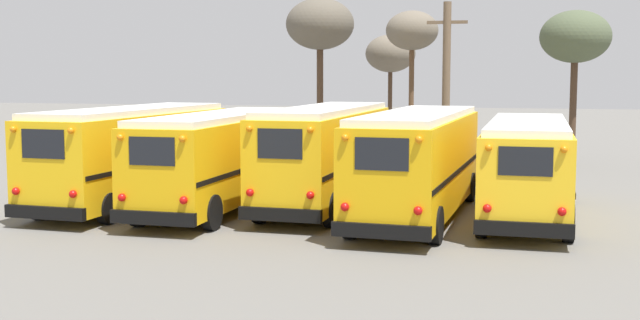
{
  "coord_description": "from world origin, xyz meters",
  "views": [
    {
      "loc": [
        6.32,
        -24.3,
        4.36
      ],
      "look_at": [
        0.0,
        0.2,
        1.63
      ],
      "focal_mm": 45.0,
      "sensor_mm": 36.0,
      "label": 1
    }
  ],
  "objects_px": {
    "school_bus_1": "(221,157)",
    "bare_tree_1": "(412,33)",
    "utility_pole": "(446,85)",
    "bare_tree_3": "(575,38)",
    "school_bus_2": "(326,153)",
    "bare_tree_2": "(390,54)",
    "bare_tree_0": "(320,26)",
    "school_bus_0": "(133,152)",
    "school_bus_3": "(418,161)",
    "school_bus_4": "(527,165)"
  },
  "relations": [
    {
      "from": "school_bus_0",
      "to": "bare_tree_3",
      "type": "bearing_deg",
      "value": 46.26
    },
    {
      "from": "school_bus_2",
      "to": "utility_pole",
      "type": "height_order",
      "value": "utility_pole"
    },
    {
      "from": "school_bus_2",
      "to": "bare_tree_2",
      "type": "xyz_separation_m",
      "value": [
        -1.14,
        19.49,
        3.64
      ]
    },
    {
      "from": "school_bus_0",
      "to": "school_bus_4",
      "type": "xyz_separation_m",
      "value": [
        12.77,
        0.59,
        -0.13
      ]
    },
    {
      "from": "school_bus_3",
      "to": "bare_tree_0",
      "type": "bearing_deg",
      "value": 113.9
    },
    {
      "from": "bare_tree_0",
      "to": "school_bus_1",
      "type": "bearing_deg",
      "value": -86.76
    },
    {
      "from": "school_bus_3",
      "to": "bare_tree_0",
      "type": "xyz_separation_m",
      "value": [
        -7.31,
        16.5,
        5.07
      ]
    },
    {
      "from": "bare_tree_3",
      "to": "bare_tree_2",
      "type": "bearing_deg",
      "value": 152.35
    },
    {
      "from": "school_bus_1",
      "to": "school_bus_3",
      "type": "relative_size",
      "value": 0.98
    },
    {
      "from": "school_bus_2",
      "to": "school_bus_4",
      "type": "distance_m",
      "value": 6.4
    },
    {
      "from": "school_bus_3",
      "to": "bare_tree_2",
      "type": "relative_size",
      "value": 1.55
    },
    {
      "from": "school_bus_2",
      "to": "bare_tree_3",
      "type": "xyz_separation_m",
      "value": [
        8.45,
        14.46,
        4.23
      ]
    },
    {
      "from": "school_bus_0",
      "to": "bare_tree_0",
      "type": "bearing_deg",
      "value": 82.05
    },
    {
      "from": "school_bus_4",
      "to": "utility_pole",
      "type": "distance_m",
      "value": 12.19
    },
    {
      "from": "school_bus_4",
      "to": "bare_tree_1",
      "type": "bearing_deg",
      "value": 111.57
    },
    {
      "from": "school_bus_1",
      "to": "bare_tree_2",
      "type": "bearing_deg",
      "value": 84.33
    },
    {
      "from": "bare_tree_0",
      "to": "bare_tree_3",
      "type": "bearing_deg",
      "value": -3.38
    },
    {
      "from": "school_bus_1",
      "to": "school_bus_2",
      "type": "height_order",
      "value": "school_bus_2"
    },
    {
      "from": "bare_tree_2",
      "to": "bare_tree_1",
      "type": "bearing_deg",
      "value": -71.35
    },
    {
      "from": "school_bus_0",
      "to": "school_bus_2",
      "type": "relative_size",
      "value": 1.03
    },
    {
      "from": "school_bus_2",
      "to": "bare_tree_3",
      "type": "bearing_deg",
      "value": 59.71
    },
    {
      "from": "school_bus_1",
      "to": "bare_tree_1",
      "type": "bearing_deg",
      "value": 74.3
    },
    {
      "from": "school_bus_1",
      "to": "school_bus_2",
      "type": "distance_m",
      "value": 3.39
    },
    {
      "from": "school_bus_3",
      "to": "bare_tree_0",
      "type": "relative_size",
      "value": 1.23
    },
    {
      "from": "school_bus_0",
      "to": "utility_pole",
      "type": "height_order",
      "value": "utility_pole"
    },
    {
      "from": "school_bus_3",
      "to": "bare_tree_3",
      "type": "xyz_separation_m",
      "value": [
        5.26,
        15.75,
        4.26
      ]
    },
    {
      "from": "bare_tree_1",
      "to": "school_bus_2",
      "type": "bearing_deg",
      "value": -93.85
    },
    {
      "from": "bare_tree_1",
      "to": "bare_tree_2",
      "type": "relative_size",
      "value": 1.13
    },
    {
      "from": "bare_tree_0",
      "to": "bare_tree_1",
      "type": "height_order",
      "value": "bare_tree_0"
    },
    {
      "from": "bare_tree_2",
      "to": "bare_tree_3",
      "type": "distance_m",
      "value": 10.85
    },
    {
      "from": "bare_tree_0",
      "to": "school_bus_0",
      "type": "bearing_deg",
      "value": -97.95
    },
    {
      "from": "bare_tree_1",
      "to": "school_bus_1",
      "type": "bearing_deg",
      "value": -105.7
    },
    {
      "from": "school_bus_1",
      "to": "school_bus_4",
      "type": "height_order",
      "value": "school_bus_1"
    },
    {
      "from": "bare_tree_3",
      "to": "school_bus_3",
      "type": "bearing_deg",
      "value": -108.45
    },
    {
      "from": "school_bus_1",
      "to": "bare_tree_0",
      "type": "relative_size",
      "value": 1.2
    },
    {
      "from": "bare_tree_1",
      "to": "bare_tree_2",
      "type": "distance_m",
      "value": 6.46
    },
    {
      "from": "school_bus_1",
      "to": "bare_tree_3",
      "type": "distance_m",
      "value": 19.95
    },
    {
      "from": "utility_pole",
      "to": "bare_tree_3",
      "type": "bearing_deg",
      "value": 31.59
    },
    {
      "from": "utility_pole",
      "to": "bare_tree_3",
      "type": "relative_size",
      "value": 1.03
    },
    {
      "from": "school_bus_3",
      "to": "utility_pole",
      "type": "bearing_deg",
      "value": 91.81
    },
    {
      "from": "school_bus_2",
      "to": "bare_tree_1",
      "type": "xyz_separation_m",
      "value": [
        0.9,
        13.42,
        4.53
      ]
    },
    {
      "from": "school_bus_4",
      "to": "bare_tree_0",
      "type": "xyz_separation_m",
      "value": [
        -10.5,
        15.65,
        5.2
      ]
    },
    {
      "from": "bare_tree_3",
      "to": "school_bus_0",
      "type": "bearing_deg",
      "value": -133.74
    },
    {
      "from": "school_bus_2",
      "to": "school_bus_4",
      "type": "xyz_separation_m",
      "value": [
        6.39,
        -0.44,
        -0.16
      ]
    },
    {
      "from": "school_bus_0",
      "to": "school_bus_2",
      "type": "bearing_deg",
      "value": 9.25
    },
    {
      "from": "utility_pole",
      "to": "bare_tree_0",
      "type": "height_order",
      "value": "bare_tree_0"
    },
    {
      "from": "school_bus_1",
      "to": "school_bus_0",
      "type": "bearing_deg",
      "value": 178.02
    },
    {
      "from": "bare_tree_0",
      "to": "bare_tree_3",
      "type": "xyz_separation_m",
      "value": [
        12.57,
        -0.74,
        -0.81
      ]
    },
    {
      "from": "school_bus_4",
      "to": "bare_tree_2",
      "type": "xyz_separation_m",
      "value": [
        -7.53,
        19.93,
        3.81
      ]
    },
    {
      "from": "school_bus_1",
      "to": "bare_tree_1",
      "type": "distance_m",
      "value": 15.83
    }
  ]
}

